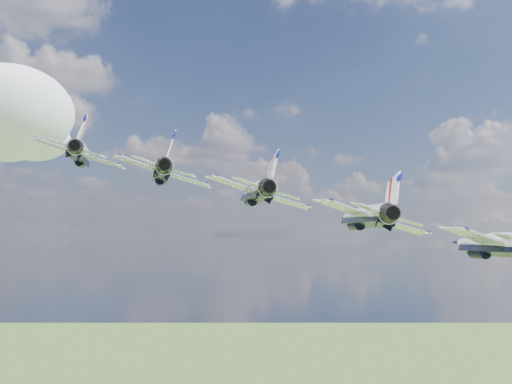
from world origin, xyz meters
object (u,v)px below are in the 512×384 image
jet_2 (256,192)px  jet_3 (364,216)px  jet_4 (491,243)px  jet_1 (163,172)px  jet_0 (82,154)px

jet_2 → jet_3: 12.22m
jet_3 → jet_4: jet_3 is taller
jet_2 → jet_4: size_ratio=1.00×
jet_2 → jet_4: 24.44m
jet_1 → jet_3: 24.44m
jet_0 → jet_2: 24.44m
jet_0 → jet_1: size_ratio=1.00×
jet_1 → jet_4: (21.78, -28.35, -8.10)m
jet_2 → jet_3: bearing=-34.2°
jet_2 → jet_0: bearing=145.8°
jet_4 → jet_3: bearing=145.8°
jet_1 → jet_3: jet_1 is taller
jet_0 → jet_1: 12.22m
jet_2 → jet_1: bearing=145.8°
jet_1 → jet_3: size_ratio=1.00×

